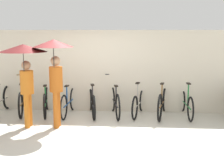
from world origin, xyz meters
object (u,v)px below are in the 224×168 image
at_px(parked_bicycle_1, 23,101).
at_px(parked_bicycle_5, 115,102).
at_px(pedestrian_center, 54,60).
at_px(parked_bicycle_7, 162,103).
at_px(parked_bicycle_2, 46,101).
at_px(parked_bicycle_3, 69,102).
at_px(parked_bicycle_4, 92,102).
at_px(parked_bicycle_8, 186,104).
at_px(parked_bicycle_0, 1,100).
at_px(pedestrian_leading, 24,61).
at_px(parked_bicycle_6, 139,103).

height_order(parked_bicycle_1, parked_bicycle_5, parked_bicycle_5).
distance_m(parked_bicycle_1, pedestrian_center, 2.18).
relative_size(parked_bicycle_1, pedestrian_center, 0.81).
xyz_separation_m(parked_bicycle_5, parked_bicycle_7, (1.32, 0.05, 0.00)).
bearing_deg(parked_bicycle_2, parked_bicycle_3, -103.49).
bearing_deg(parked_bicycle_5, pedestrian_center, 121.23).
height_order(parked_bicycle_1, parked_bicycle_4, parked_bicycle_4).
xyz_separation_m(parked_bicycle_4, parked_bicycle_7, (1.97, 0.01, 0.03)).
xyz_separation_m(parked_bicycle_5, pedestrian_center, (-1.35, -1.25, 1.28)).
bearing_deg(parked_bicycle_8, parked_bicycle_0, 87.88).
relative_size(parked_bicycle_7, parked_bicycle_8, 1.05).
distance_m(parked_bicycle_7, pedestrian_center, 3.23).
height_order(parked_bicycle_2, pedestrian_center, pedestrian_center).
height_order(parked_bicycle_8, pedestrian_leading, pedestrian_leading).
relative_size(parked_bicycle_7, pedestrian_leading, 0.88).
xyz_separation_m(parked_bicycle_1, parked_bicycle_6, (3.29, 0.11, -0.03)).
height_order(parked_bicycle_5, pedestrian_center, pedestrian_center).
distance_m(parked_bicycle_1, pedestrian_leading, 1.88).
distance_m(parked_bicycle_2, parked_bicycle_5, 1.97).
bearing_deg(pedestrian_center, parked_bicycle_3, -91.09).
relative_size(parked_bicycle_0, parked_bicycle_1, 1.03).
xyz_separation_m(parked_bicycle_0, parked_bicycle_1, (0.66, -0.02, 0.00)).
bearing_deg(parked_bicycle_7, parked_bicycle_2, 102.53).
xyz_separation_m(parked_bicycle_1, parked_bicycle_4, (1.97, 0.06, -0.03)).
relative_size(parked_bicycle_0, parked_bicycle_2, 1.02).
bearing_deg(parked_bicycle_1, parked_bicycle_0, 75.57).
distance_m(parked_bicycle_3, parked_bicycle_6, 1.97).
height_order(parked_bicycle_0, parked_bicycle_2, parked_bicycle_0).
height_order(parked_bicycle_2, pedestrian_leading, pedestrian_leading).
bearing_deg(parked_bicycle_1, parked_bicycle_6, -101.02).
distance_m(parked_bicycle_3, parked_bicycle_4, 0.66).
relative_size(parked_bicycle_3, pedestrian_leading, 0.87).
bearing_deg(parked_bicycle_6, parked_bicycle_1, 104.45).
relative_size(parked_bicycle_1, parked_bicycle_8, 1.01).
height_order(parked_bicycle_2, parked_bicycle_4, parked_bicycle_4).
bearing_deg(parked_bicycle_5, parked_bicycle_7, -99.35).
xyz_separation_m(parked_bicycle_3, parked_bicycle_7, (2.63, 0.05, 0.02)).
distance_m(parked_bicycle_3, pedestrian_center, 1.80).
bearing_deg(parked_bicycle_7, parked_bicycle_3, 102.89).
bearing_deg(parked_bicycle_3, parked_bicycle_6, -85.58).
distance_m(parked_bicycle_4, pedestrian_leading, 2.34).
bearing_deg(parked_bicycle_8, parked_bicycle_3, 88.30).
xyz_separation_m(parked_bicycle_3, parked_bicycle_6, (1.97, 0.09, -0.01)).
bearing_deg(pedestrian_leading, parked_bicycle_3, -118.76).
relative_size(parked_bicycle_0, parked_bicycle_5, 1.04).
bearing_deg(parked_bicycle_3, pedestrian_leading, 151.59).
relative_size(parked_bicycle_5, pedestrian_center, 0.80).
distance_m(parked_bicycle_3, parked_bicycle_5, 1.31).
bearing_deg(parked_bicycle_8, parked_bicycle_6, 86.51).
distance_m(parked_bicycle_8, pedestrian_center, 3.81).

